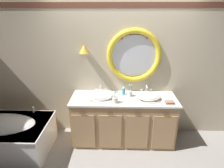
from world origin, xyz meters
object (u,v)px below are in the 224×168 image
at_px(folded_hand_towel, 170,102).
at_px(sink_basin_left, 100,95).
at_px(bathtub, 0,135).
at_px(toothbrush_holder_right, 130,93).
at_px(sink_basin_right, 148,96).
at_px(toothbrush_holder_left, 115,100).
at_px(soap_dispenser, 124,91).

bearing_deg(folded_hand_towel, sink_basin_left, 172.38).
distance_m(bathtub, toothbrush_holder_right, 2.29).
bearing_deg(toothbrush_holder_right, folded_hand_towel, -22.12).
relative_size(sink_basin_right, folded_hand_towel, 2.70).
bearing_deg(toothbrush_holder_left, toothbrush_holder_right, 45.53).
distance_m(soap_dispenser, folded_hand_towel, 0.80).
bearing_deg(sink_basin_left, sink_basin_right, 0.00).
xyz_separation_m(sink_basin_left, sink_basin_right, (0.82, 0.00, -0.00)).
relative_size(toothbrush_holder_left, toothbrush_holder_right, 0.98).
bearing_deg(toothbrush_holder_left, soap_dispenser, 66.32).
distance_m(bathtub, soap_dispenser, 2.20).
height_order(sink_basin_right, toothbrush_holder_right, toothbrush_holder_right).
height_order(toothbrush_holder_left, folded_hand_towel, toothbrush_holder_left).
bearing_deg(soap_dispenser, bathtub, -166.25).
xyz_separation_m(soap_dispenser, folded_hand_towel, (0.73, -0.32, -0.05)).
xyz_separation_m(toothbrush_holder_left, soap_dispenser, (0.14, 0.32, 0.01)).
bearing_deg(folded_hand_towel, soap_dispenser, 156.57).
distance_m(sink_basin_left, folded_hand_towel, 1.15).
xyz_separation_m(bathtub, folded_hand_towel, (2.79, 0.19, 0.54)).
height_order(bathtub, sink_basin_left, sink_basin_left).
height_order(toothbrush_holder_right, soap_dispenser, toothbrush_holder_right).
xyz_separation_m(sink_basin_right, toothbrush_holder_right, (-0.30, 0.10, 0.00)).
relative_size(bathtub, sink_basin_left, 3.78).
distance_m(toothbrush_holder_left, soap_dispenser, 0.35).
bearing_deg(sink_basin_right, sink_basin_left, -180.00).
bearing_deg(sink_basin_left, bathtub, -168.38).
height_order(sink_basin_right, toothbrush_holder_left, toothbrush_holder_left).
xyz_separation_m(sink_basin_left, toothbrush_holder_left, (0.27, -0.16, 0.00)).
height_order(bathtub, sink_basin_right, sink_basin_right).
xyz_separation_m(bathtub, toothbrush_holder_right, (2.17, 0.44, 0.58)).
height_order(toothbrush_holder_left, soap_dispenser, toothbrush_holder_left).
xyz_separation_m(bathtub, soap_dispenser, (2.05, 0.50, 0.59)).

